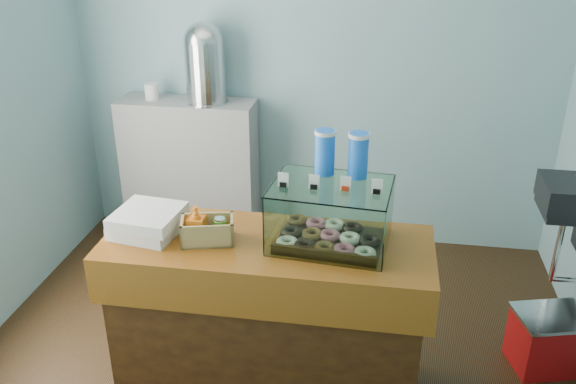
% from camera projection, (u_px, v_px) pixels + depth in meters
% --- Properties ---
extents(ground, '(3.50, 3.50, 0.00)m').
position_uv_depth(ground, '(277.00, 355.00, 3.54)').
color(ground, black).
rests_on(ground, ground).
extents(room_shell, '(3.54, 3.04, 2.82)m').
position_uv_depth(room_shell, '(280.00, 64.00, 2.83)').
color(room_shell, '#76A4AC').
rests_on(room_shell, ground).
extents(counter, '(1.60, 0.60, 0.90)m').
position_uv_depth(counter, '(268.00, 317.00, 3.12)').
color(counter, '#48270D').
rests_on(counter, ground).
extents(back_shelf, '(1.00, 0.32, 1.10)m').
position_uv_depth(back_shelf, '(191.00, 171.00, 4.62)').
color(back_shelf, gray).
rests_on(back_shelf, ground).
extents(display_case, '(0.59, 0.46, 0.52)m').
position_uv_depth(display_case, '(332.00, 209.00, 2.88)').
color(display_case, '#301E0E').
rests_on(display_case, counter).
extents(condiment_crate, '(0.28, 0.21, 0.19)m').
position_uv_depth(condiment_crate, '(205.00, 229.00, 2.91)').
color(condiment_crate, tan).
rests_on(condiment_crate, counter).
extents(pastry_boxes, '(0.35, 0.36, 0.12)m').
position_uv_depth(pastry_boxes, '(148.00, 221.00, 3.00)').
color(pastry_boxes, silver).
rests_on(pastry_boxes, counter).
extents(coffee_urn, '(0.31, 0.31, 0.57)m').
position_uv_depth(coffee_urn, '(205.00, 61.00, 4.24)').
color(coffee_urn, silver).
rests_on(coffee_urn, back_shelf).
extents(red_cooler, '(0.45, 0.39, 0.34)m').
position_uv_depth(red_cooler, '(548.00, 340.00, 3.40)').
color(red_cooler, red).
rests_on(red_cooler, ground).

